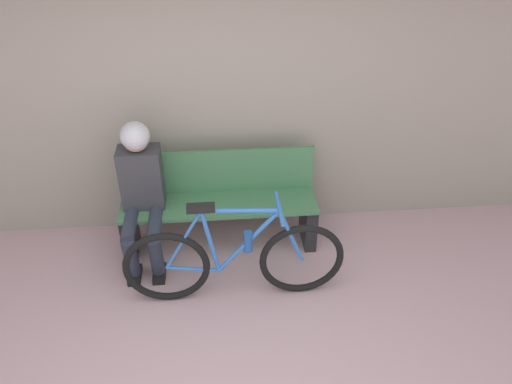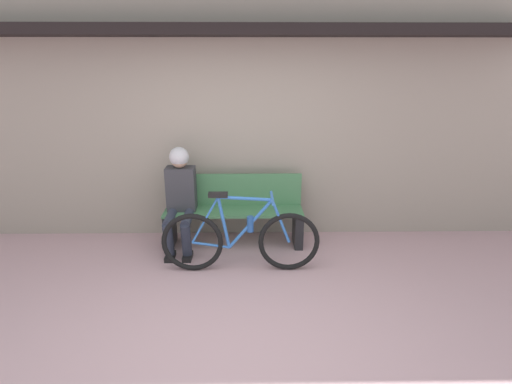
# 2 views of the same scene
# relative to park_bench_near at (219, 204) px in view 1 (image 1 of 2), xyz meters

# --- Properties ---
(storefront_wall) EXTENTS (12.00, 0.56, 3.20)m
(storefront_wall) POSITION_rel_park_bench_near_xyz_m (0.03, 0.37, 1.26)
(storefront_wall) COLOR #9E9384
(storefront_wall) RESTS_ON ground_plane
(park_bench_near) EXTENTS (1.67, 0.42, 0.86)m
(park_bench_near) POSITION_rel_park_bench_near_xyz_m (0.00, 0.00, 0.00)
(park_bench_near) COLOR #477F51
(park_bench_near) RESTS_ON ground_plane
(bicycle) EXTENTS (1.69, 0.40, 0.89)m
(bicycle) POSITION_rel_park_bench_near_xyz_m (0.10, -0.69, -0.05)
(bicycle) COLOR black
(bicycle) RESTS_ON ground_plane
(person_seated) EXTENTS (0.34, 0.63, 1.23)m
(person_seated) POSITION_rel_park_bench_near_xyz_m (-0.62, -0.11, 0.30)
(person_seated) COLOR #2D3342
(person_seated) RESTS_ON ground_plane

